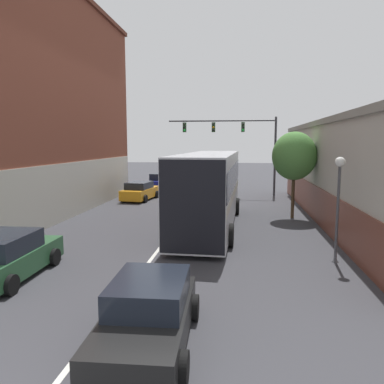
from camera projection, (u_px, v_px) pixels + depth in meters
name	position (u px, v px, depth m)	size (l,w,h in m)	color
lane_center_line	(178.00, 224.00, 20.03)	(0.14, 44.01, 0.01)	silver
building_right_storefront	(380.00, 169.00, 20.22)	(6.86, 24.84, 5.56)	#B7B2A3
bus	(210.00, 186.00, 19.16)	(3.05, 11.94, 3.80)	#B7B7BC
hatchback_foreground	(148.00, 314.00, 8.03)	(2.10, 4.10, 1.39)	black
parked_car_left_near	(140.00, 191.00, 28.55)	(2.34, 4.27, 1.40)	orange
parked_car_left_mid	(7.00, 257.00, 11.93)	(2.07, 4.31, 1.47)	#285633
parked_car_left_far	(161.00, 182.00, 35.08)	(2.28, 3.96, 1.51)	navy
traffic_signal_gantry	(239.00, 137.00, 30.81)	(8.91, 0.36, 6.44)	#333338
street_lamp	(338.00, 196.00, 13.32)	(0.35, 0.35, 3.83)	#47474C
street_tree_near	(294.00, 156.00, 21.25)	(2.50, 2.25, 4.96)	#4C3823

